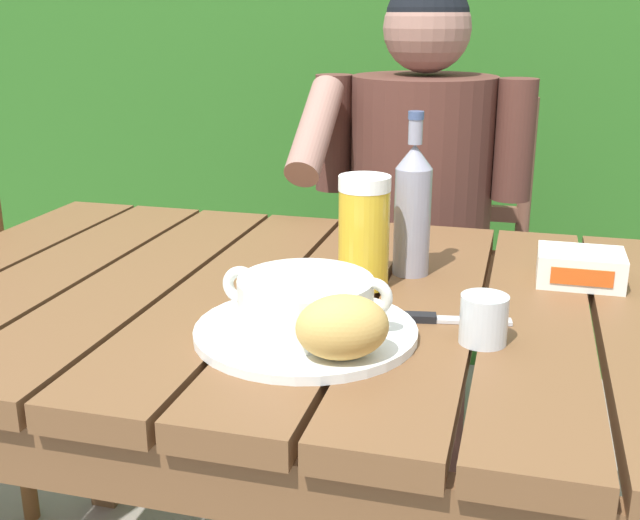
# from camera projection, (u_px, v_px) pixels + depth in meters

# --- Properties ---
(dining_table) EXTENTS (1.35, 0.83, 0.72)m
(dining_table) POSITION_uv_depth(u_px,v_px,m) (326.00, 348.00, 1.18)
(dining_table) COLOR brown
(dining_table) RESTS_ON ground_plane
(hedge_backdrop) EXTENTS (3.45, 0.87, 2.28)m
(hedge_backdrop) POSITION_uv_depth(u_px,v_px,m) (436.00, 62.00, 2.65)
(hedge_backdrop) COLOR #2B631F
(hedge_backdrop) RESTS_ON ground_plane
(chair_near_diner) EXTENTS (0.50, 0.44, 0.92)m
(chair_near_diner) POSITION_uv_depth(u_px,v_px,m) (425.00, 277.00, 2.00)
(chair_near_diner) COLOR brown
(chair_near_diner) RESTS_ON ground_plane
(person_eating) EXTENTS (0.48, 0.47, 1.19)m
(person_eating) POSITION_uv_depth(u_px,v_px,m) (416.00, 205.00, 1.75)
(person_eating) COLOR #522D25
(person_eating) RESTS_ON ground_plane
(serving_plate) EXTENTS (0.29, 0.29, 0.01)m
(serving_plate) POSITION_uv_depth(u_px,v_px,m) (306.00, 331.00, 1.00)
(serving_plate) COLOR white
(serving_plate) RESTS_ON dining_table
(soup_bowl) EXTENTS (0.22, 0.17, 0.07)m
(soup_bowl) POSITION_uv_depth(u_px,v_px,m) (306.00, 302.00, 0.98)
(soup_bowl) COLOR white
(soup_bowl) RESTS_ON serving_plate
(bread_roll) EXTENTS (0.13, 0.12, 0.08)m
(bread_roll) POSITION_uv_depth(u_px,v_px,m) (342.00, 327.00, 0.90)
(bread_roll) COLOR tan
(bread_roll) RESTS_ON serving_plate
(beer_glass) EXTENTS (0.08, 0.08, 0.17)m
(beer_glass) POSITION_uv_depth(u_px,v_px,m) (364.00, 232.00, 1.15)
(beer_glass) COLOR gold
(beer_glass) RESTS_ON dining_table
(beer_bottle) EXTENTS (0.06, 0.06, 0.25)m
(beer_bottle) POSITION_uv_depth(u_px,v_px,m) (413.00, 208.00, 1.20)
(beer_bottle) COLOR #908D9D
(beer_bottle) RESTS_ON dining_table
(water_glass_small) EXTENTS (0.06, 0.06, 0.06)m
(water_glass_small) POSITION_uv_depth(u_px,v_px,m) (484.00, 319.00, 0.97)
(water_glass_small) COLOR silver
(water_glass_small) RESTS_ON dining_table
(butter_tub) EXTENTS (0.13, 0.10, 0.05)m
(butter_tub) POSITION_uv_depth(u_px,v_px,m) (580.00, 267.00, 1.18)
(butter_tub) COLOR white
(butter_tub) RESTS_ON dining_table
(table_knife) EXTENTS (0.17, 0.05, 0.01)m
(table_knife) POSITION_uv_depth(u_px,v_px,m) (434.00, 318.00, 1.04)
(table_knife) COLOR silver
(table_knife) RESTS_ON dining_table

